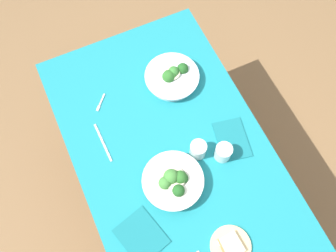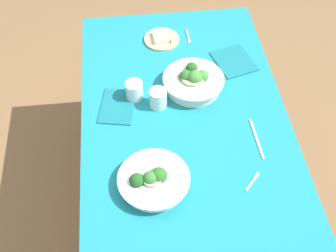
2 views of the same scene
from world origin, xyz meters
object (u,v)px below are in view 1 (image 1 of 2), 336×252
(broccoli_bowl_far, at_px, (172,77))
(broccoli_bowl_near, at_px, (173,181))
(water_glass_side, at_px, (198,150))
(napkin_folded_upper, at_px, (141,236))
(water_glass_center, at_px, (223,152))
(table_knife_left, at_px, (103,142))
(napkin_folded_lower, at_px, (232,139))
(fork_by_near_bowl, at_px, (100,103))
(bread_side_plate, at_px, (231,246))

(broccoli_bowl_far, distance_m, broccoli_bowl_near, 0.54)
(water_glass_side, distance_m, napkin_folded_upper, 0.46)
(broccoli_bowl_near, height_order, water_glass_center, broccoli_bowl_near)
(broccoli_bowl_far, height_order, table_knife_left, broccoli_bowl_far)
(broccoli_bowl_far, height_order, water_glass_center, broccoli_bowl_far)
(broccoli_bowl_near, xyz_separation_m, water_glass_center, (-0.03, 0.26, 0.00))
(water_glass_center, xyz_separation_m, napkin_folded_upper, (0.18, -0.48, -0.04))
(napkin_folded_upper, bearing_deg, water_glass_center, 110.22)
(napkin_folded_upper, bearing_deg, napkin_folded_lower, 112.07)
(water_glass_center, relative_size, water_glass_side, 0.98)
(broccoli_bowl_far, xyz_separation_m, table_knife_left, (0.17, -0.44, -0.03))
(table_knife_left, relative_size, napkin_folded_upper, 1.04)
(broccoli_bowl_near, relative_size, water_glass_center, 3.25)
(fork_by_near_bowl, bearing_deg, broccoli_bowl_far, 128.15)
(bread_side_plate, xyz_separation_m, napkin_folded_lower, (-0.42, 0.24, -0.01))
(broccoli_bowl_far, relative_size, fork_by_near_bowl, 3.40)
(broccoli_bowl_near, distance_m, fork_by_near_bowl, 0.54)
(broccoli_bowl_near, height_order, water_glass_side, broccoli_bowl_near)
(bread_side_plate, bearing_deg, napkin_folded_upper, -120.96)
(water_glass_side, height_order, fork_by_near_bowl, water_glass_side)
(fork_by_near_bowl, distance_m, napkin_folded_lower, 0.66)
(napkin_folded_upper, bearing_deg, broccoli_bowl_near, 124.28)
(broccoli_bowl_near, height_order, fork_by_near_bowl, broccoli_bowl_near)
(fork_by_near_bowl, relative_size, table_knife_left, 0.39)
(table_knife_left, bearing_deg, broccoli_bowl_far, -70.10)
(water_glass_side, bearing_deg, broccoli_bowl_far, 171.72)
(bread_side_plate, relative_size, napkin_folded_lower, 0.86)
(water_glass_side, bearing_deg, water_glass_center, 58.84)
(water_glass_side, distance_m, table_knife_left, 0.45)
(water_glass_side, relative_size, table_knife_left, 0.41)
(water_glass_center, height_order, napkin_folded_lower, water_glass_center)
(broccoli_bowl_far, relative_size, napkin_folded_lower, 1.34)
(fork_by_near_bowl, bearing_deg, table_knife_left, 24.82)
(broccoli_bowl_near, relative_size, water_glass_side, 3.19)
(broccoli_bowl_far, height_order, fork_by_near_bowl, broccoli_bowl_far)
(water_glass_center, bearing_deg, table_knife_left, -121.19)
(napkin_folded_upper, xyz_separation_m, napkin_folded_lower, (-0.23, 0.56, 0.00))
(napkin_folded_upper, bearing_deg, bread_side_plate, 59.04)
(water_glass_side, bearing_deg, broccoli_bowl_near, -62.09)
(water_glass_center, relative_size, napkin_folded_upper, 0.42)
(broccoli_bowl_near, relative_size, napkin_folded_upper, 1.38)
(water_glass_center, bearing_deg, napkin_folded_upper, -69.78)
(bread_side_plate, xyz_separation_m, napkin_folded_upper, (-0.20, -0.33, -0.01))
(bread_side_plate, height_order, table_knife_left, bread_side_plate)
(water_glass_side, bearing_deg, fork_by_near_bowl, -143.46)
(napkin_folded_lower, bearing_deg, fork_by_near_bowl, -131.56)
(water_glass_center, height_order, napkin_folded_upper, water_glass_center)
(table_knife_left, relative_size, napkin_folded_lower, 1.02)
(bread_side_plate, distance_m, water_glass_side, 0.44)
(fork_by_near_bowl, height_order, napkin_folded_lower, napkin_folded_lower)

